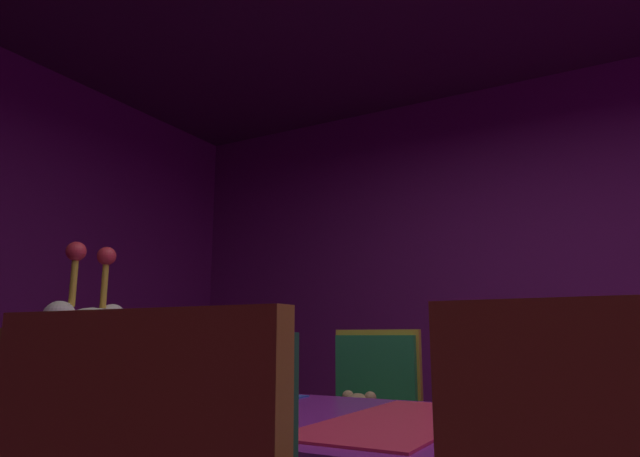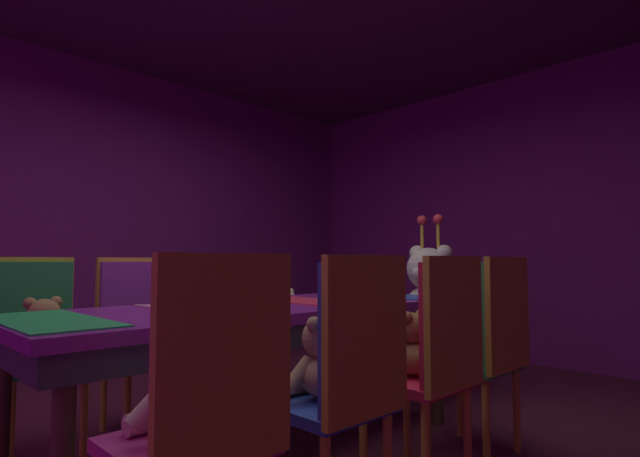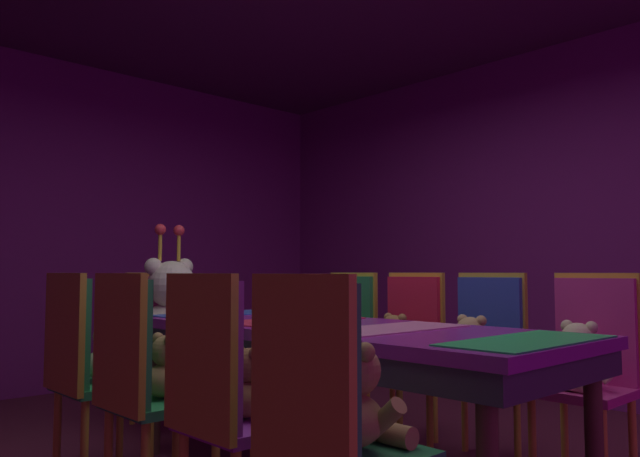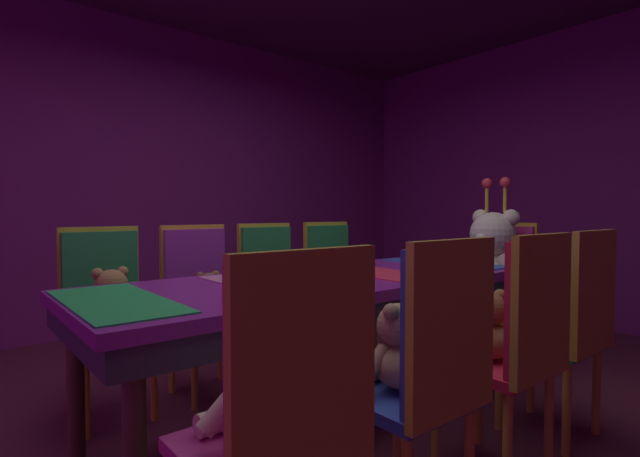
{
  "view_description": "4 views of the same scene",
  "coord_description": "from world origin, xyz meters",
  "px_view_note": "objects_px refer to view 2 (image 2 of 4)",
  "views": [
    {
      "loc": [
        -1.39,
        -0.2,
        0.96
      ],
      "look_at": [
        -0.14,
        0.49,
        1.24
      ],
      "focal_mm": 30.53,
      "sensor_mm": 36.0,
      "label": 1
    },
    {
      "loc": [
        2.05,
        -1.57,
        0.96
      ],
      "look_at": [
        -0.01,
        0.45,
        1.15
      ],
      "focal_mm": 28.0,
      "sensor_mm": 36.0,
      "label": 2
    },
    {
      "loc": [
        -2.1,
        -2.11,
        0.99
      ],
      "look_at": [
        0.16,
        0.29,
        1.22
      ],
      "focal_mm": 34.97,
      "sensor_mm": 36.0,
      "label": 3
    },
    {
      "loc": [
        1.8,
        -1.48,
        1.07
      ],
      "look_at": [
        -0.11,
        0.07,
        0.98
      ],
      "focal_mm": 26.51,
      "sensor_mm": 36.0,
      "label": 4
    }
  ],
  "objects_px": {
    "teddy_left_3": "(287,312)",
    "teddy_right_1": "(321,363)",
    "chair_right_0": "(210,398)",
    "chair_left_0": "(35,332)",
    "king_teddy_bear": "(428,293)",
    "teddy_right_0": "(183,391)",
    "teddy_left_0": "(43,334)",
    "teddy_right_2": "(410,348)",
    "teddy_right_3": "(467,336)",
    "chair_left_2": "(210,316)",
    "chair_right_1": "(350,366)",
    "chair_right_2": "(439,348)",
    "throne_chair": "(440,310)",
    "chair_right_3": "(493,335)",
    "chair_left_3": "(274,310)",
    "teddy_left_1": "(146,330)",
    "teddy_left_2": "(222,321)",
    "chair_left_1": "(135,323)",
    "banquet_table": "(259,322)"
  },
  "relations": [
    {
      "from": "chair_right_2",
      "to": "teddy_right_2",
      "type": "bearing_deg",
      "value": -0.0
    },
    {
      "from": "teddy_right_3",
      "to": "teddy_right_2",
      "type": "bearing_deg",
      "value": 91.53
    },
    {
      "from": "chair_left_0",
      "to": "chair_left_2",
      "type": "bearing_deg",
      "value": 91.3
    },
    {
      "from": "teddy_left_3",
      "to": "chair_right_1",
      "type": "xyz_separation_m",
      "value": [
        1.61,
        -1.09,
        0.01
      ]
    },
    {
      "from": "chair_left_3",
      "to": "chair_right_1",
      "type": "height_order",
      "value": "same"
    },
    {
      "from": "teddy_left_0",
      "to": "teddy_right_3",
      "type": "relative_size",
      "value": 1.19
    },
    {
      "from": "teddy_left_3",
      "to": "teddy_left_0",
      "type": "bearing_deg",
      "value": -89.0
    },
    {
      "from": "teddy_left_1",
      "to": "teddy_left_3",
      "type": "distance_m",
      "value": 1.09
    },
    {
      "from": "teddy_right_0",
      "to": "chair_right_0",
      "type": "bearing_deg",
      "value": -180.0
    },
    {
      "from": "teddy_right_2",
      "to": "king_teddy_bear",
      "type": "bearing_deg",
      "value": -59.54
    },
    {
      "from": "teddy_left_1",
      "to": "teddy_right_2",
      "type": "height_order",
      "value": "teddy_right_2"
    },
    {
      "from": "chair_right_1",
      "to": "teddy_right_1",
      "type": "bearing_deg",
      "value": 0.0
    },
    {
      "from": "teddy_right_2",
      "to": "teddy_right_3",
      "type": "height_order",
      "value": "teddy_right_2"
    },
    {
      "from": "chair_right_1",
      "to": "teddy_right_2",
      "type": "relative_size",
      "value": 3.25
    },
    {
      "from": "chair_left_0",
      "to": "teddy_left_1",
      "type": "xyz_separation_m",
      "value": [
        0.15,
        0.53,
        -0.03
      ]
    },
    {
      "from": "teddy_right_0",
      "to": "teddy_right_1",
      "type": "bearing_deg",
      "value": -89.21
    },
    {
      "from": "teddy_left_0",
      "to": "teddy_left_1",
      "type": "relative_size",
      "value": 1.24
    },
    {
      "from": "chair_right_2",
      "to": "teddy_right_2",
      "type": "xyz_separation_m",
      "value": [
        -0.14,
        0.0,
        -0.02
      ]
    },
    {
      "from": "chair_left_3",
      "to": "teddy_left_3",
      "type": "xyz_separation_m",
      "value": [
        0.15,
        -0.0,
        -0.01
      ]
    },
    {
      "from": "throne_chair",
      "to": "chair_right_2",
      "type": "bearing_deg",
      "value": 31.8
    },
    {
      "from": "chair_right_0",
      "to": "chair_left_0",
      "type": "bearing_deg",
      "value": -0.99
    },
    {
      "from": "teddy_left_3",
      "to": "chair_right_2",
      "type": "xyz_separation_m",
      "value": [
        1.63,
        -0.55,
        0.01
      ]
    },
    {
      "from": "teddy_left_1",
      "to": "teddy_right_2",
      "type": "bearing_deg",
      "value": 20.49
    },
    {
      "from": "chair_right_0",
      "to": "king_teddy_bear",
      "type": "distance_m",
      "value": 2.52
    },
    {
      "from": "chair_left_3",
      "to": "chair_right_0",
      "type": "xyz_separation_m",
      "value": [
        1.76,
        -1.65,
        0.0
      ]
    },
    {
      "from": "teddy_left_1",
      "to": "teddy_right_1",
      "type": "height_order",
      "value": "teddy_right_1"
    },
    {
      "from": "chair_left_1",
      "to": "chair_right_3",
      "type": "height_order",
      "value": "same"
    },
    {
      "from": "teddy_right_3",
      "to": "banquet_table",
      "type": "bearing_deg",
      "value": 47.61
    },
    {
      "from": "chair_left_2",
      "to": "teddy_right_3",
      "type": "distance_m",
      "value": 1.7
    },
    {
      "from": "chair_left_2",
      "to": "chair_right_1",
      "type": "height_order",
      "value": "same"
    },
    {
      "from": "teddy_left_2",
      "to": "chair_left_2",
      "type": "bearing_deg",
      "value": -180.0
    },
    {
      "from": "teddy_right_1",
      "to": "king_teddy_bear",
      "type": "xyz_separation_m",
      "value": [
        -0.72,
        1.79,
        0.14
      ]
    },
    {
      "from": "chair_left_2",
      "to": "teddy_right_0",
      "type": "bearing_deg",
      "value": -34.22
    },
    {
      "from": "throne_chair",
      "to": "chair_left_2",
      "type": "bearing_deg",
      "value": -31.85
    },
    {
      "from": "chair_left_2",
      "to": "throne_chair",
      "type": "xyz_separation_m",
      "value": [
        0.89,
        1.43,
        0.0
      ]
    },
    {
      "from": "chair_left_3",
      "to": "teddy_left_0",
      "type": "bearing_deg",
      "value": -83.91
    },
    {
      "from": "chair_left_0",
      "to": "teddy_left_0",
      "type": "bearing_deg",
      "value": -0.0
    },
    {
      "from": "teddy_left_2",
      "to": "chair_right_3",
      "type": "height_order",
      "value": "chair_right_3"
    },
    {
      "from": "teddy_right_1",
      "to": "chair_right_3",
      "type": "bearing_deg",
      "value": -97.99
    },
    {
      "from": "teddy_right_0",
      "to": "chair_left_0",
      "type": "bearing_deg",
      "value": -1.08
    },
    {
      "from": "teddy_left_1",
      "to": "chair_left_3",
      "type": "relative_size",
      "value": 0.28
    },
    {
      "from": "teddy_right_1",
      "to": "teddy_left_1",
      "type": "bearing_deg",
      "value": 0.21
    },
    {
      "from": "teddy_left_2",
      "to": "teddy_right_0",
      "type": "bearing_deg",
      "value": -36.72
    },
    {
      "from": "chair_right_2",
      "to": "throne_chair",
      "type": "bearing_deg",
      "value": -58.2
    },
    {
      "from": "teddy_right_2",
      "to": "throne_chair",
      "type": "height_order",
      "value": "throne_chair"
    },
    {
      "from": "teddy_left_0",
      "to": "chair_right_3",
      "type": "relative_size",
      "value": 0.35
    },
    {
      "from": "teddy_right_1",
      "to": "teddy_right_2",
      "type": "distance_m",
      "value": 0.54
    },
    {
      "from": "teddy_right_1",
      "to": "teddy_right_3",
      "type": "xyz_separation_m",
      "value": [
        0.01,
        1.05,
        -0.01
      ]
    },
    {
      "from": "teddy_right_0",
      "to": "throne_chair",
      "type": "relative_size",
      "value": 0.33
    },
    {
      "from": "teddy_left_3",
      "to": "teddy_right_1",
      "type": "xyz_separation_m",
      "value": [
        1.47,
        -1.09,
        0.0
      ]
    }
  ]
}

